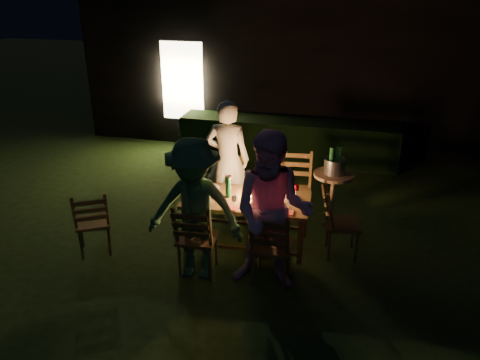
% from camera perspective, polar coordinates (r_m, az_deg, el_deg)
% --- Properties ---
extents(garden_envelope, '(40.00, 40.00, 3.20)m').
position_cam_1_polar(garden_envelope, '(11.24, 10.51, 14.12)').
color(garden_envelope, black).
rests_on(garden_envelope, ground).
extents(dining_table, '(1.66, 0.87, 0.68)m').
position_cam_1_polar(dining_table, '(6.12, 0.83, -2.81)').
color(dining_table, '#4F371A').
rests_on(dining_table, ground).
extents(chair_near_left, '(0.47, 0.50, 1.01)m').
position_cam_1_polar(chair_near_left, '(5.72, -5.19, -8.50)').
color(chair_near_left, '#4F371A').
rests_on(chair_near_left, ground).
extents(chair_near_right, '(0.46, 0.50, 1.01)m').
position_cam_1_polar(chair_near_right, '(5.55, 3.85, -9.53)').
color(chair_near_right, '#4F371A').
rests_on(chair_near_right, ground).
extents(chair_far_left, '(0.47, 0.49, 0.95)m').
position_cam_1_polar(chair_far_left, '(7.03, -1.58, -2.14)').
color(chair_far_left, '#4F371A').
rests_on(chair_far_left, ground).
extents(chair_far_right, '(0.52, 0.55, 1.06)m').
position_cam_1_polar(chair_far_right, '(6.87, 6.57, -2.61)').
color(chair_far_right, '#4F371A').
rests_on(chair_far_right, ground).
extents(chair_end, '(0.53, 0.50, 0.98)m').
position_cam_1_polar(chair_end, '(6.18, 12.13, -6.44)').
color(chair_end, '#4F371A').
rests_on(chair_end, ground).
extents(chair_spare, '(0.59, 0.60, 0.95)m').
position_cam_1_polar(chair_spare, '(6.38, -17.34, -6.16)').
color(chair_spare, '#4F371A').
rests_on(chair_spare, ground).
extents(person_house_side, '(0.66, 0.45, 1.77)m').
position_cam_1_polar(person_house_side, '(6.84, -1.53, 2.54)').
color(person_house_side, white).
rests_on(person_house_side, ground).
extents(person_opp_right, '(0.94, 0.74, 1.87)m').
position_cam_1_polar(person_opp_right, '(5.19, 3.97, -3.96)').
color(person_opp_right, '#E29BC1').
rests_on(person_opp_right, ground).
extents(person_opp_left, '(1.14, 0.69, 1.73)m').
position_cam_1_polar(person_opp_left, '(5.40, -5.56, -3.69)').
color(person_opp_left, '#34683D').
rests_on(person_opp_left, ground).
extents(lantern, '(0.16, 0.16, 0.35)m').
position_cam_1_polar(lantern, '(6.07, 1.40, -0.75)').
color(lantern, white).
rests_on(lantern, dining_table).
extents(plate_far_left, '(0.25, 0.25, 0.01)m').
position_cam_1_polar(plate_far_left, '(6.40, -3.62, -0.91)').
color(plate_far_left, white).
rests_on(plate_far_left, dining_table).
extents(plate_near_left, '(0.25, 0.25, 0.01)m').
position_cam_1_polar(plate_near_left, '(6.02, -4.72, -2.59)').
color(plate_near_left, white).
rests_on(plate_near_left, dining_table).
extents(plate_far_right, '(0.25, 0.25, 0.01)m').
position_cam_1_polar(plate_far_right, '(6.23, 5.29, -1.69)').
color(plate_far_right, white).
rests_on(plate_far_right, dining_table).
extents(plate_near_right, '(0.25, 0.25, 0.01)m').
position_cam_1_polar(plate_near_right, '(5.83, 4.76, -3.48)').
color(plate_near_right, white).
rests_on(plate_near_right, dining_table).
extents(wineglass_a, '(0.06, 0.06, 0.18)m').
position_cam_1_polar(wineglass_a, '(6.37, -1.32, -0.22)').
color(wineglass_a, '#59070F').
rests_on(wineglass_a, dining_table).
extents(wineglass_b, '(0.06, 0.06, 0.18)m').
position_cam_1_polar(wineglass_b, '(6.12, -6.01, -1.36)').
color(wineglass_b, '#59070F').
rests_on(wineglass_b, dining_table).
extents(wineglass_c, '(0.06, 0.06, 0.18)m').
position_cam_1_polar(wineglass_c, '(5.76, 3.23, -2.90)').
color(wineglass_c, '#59070F').
rests_on(wineglass_c, dining_table).
extents(wineglass_d, '(0.06, 0.06, 0.18)m').
position_cam_1_polar(wineglass_d, '(6.14, 6.85, -1.30)').
color(wineglass_d, '#59070F').
rests_on(wineglass_d, dining_table).
extents(wineglass_e, '(0.06, 0.06, 0.18)m').
position_cam_1_polar(wineglass_e, '(5.81, -0.71, -2.63)').
color(wineglass_e, silver).
rests_on(wineglass_e, dining_table).
extents(bottle_table, '(0.07, 0.07, 0.28)m').
position_cam_1_polar(bottle_table, '(6.08, -1.47, -0.85)').
color(bottle_table, '#0F471E').
rests_on(bottle_table, dining_table).
extents(napkin_left, '(0.18, 0.14, 0.01)m').
position_cam_1_polar(napkin_left, '(5.84, -1.23, -3.39)').
color(napkin_left, red).
rests_on(napkin_left, dining_table).
extents(napkin_right, '(0.18, 0.14, 0.01)m').
position_cam_1_polar(napkin_right, '(5.75, 5.64, -3.94)').
color(napkin_right, red).
rests_on(napkin_right, dining_table).
extents(phone, '(0.14, 0.07, 0.01)m').
position_cam_1_polar(phone, '(5.97, -5.58, -2.89)').
color(phone, black).
rests_on(phone, dining_table).
extents(side_table, '(0.58, 0.58, 0.78)m').
position_cam_1_polar(side_table, '(6.79, 11.34, 0.09)').
color(side_table, brown).
rests_on(side_table, ground).
extents(ice_bucket, '(0.30, 0.30, 0.22)m').
position_cam_1_polar(ice_bucket, '(6.71, 11.47, 1.67)').
color(ice_bucket, '#A5A8AD').
rests_on(ice_bucket, side_table).
extents(bottle_bucket_a, '(0.07, 0.07, 0.32)m').
position_cam_1_polar(bottle_bucket_a, '(6.66, 11.05, 1.99)').
color(bottle_bucket_a, '#0F471E').
rests_on(bottle_bucket_a, side_table).
extents(bottle_bucket_b, '(0.07, 0.07, 0.32)m').
position_cam_1_polar(bottle_bucket_b, '(6.73, 11.95, 2.14)').
color(bottle_bucket_b, '#0F471E').
rests_on(bottle_bucket_b, side_table).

